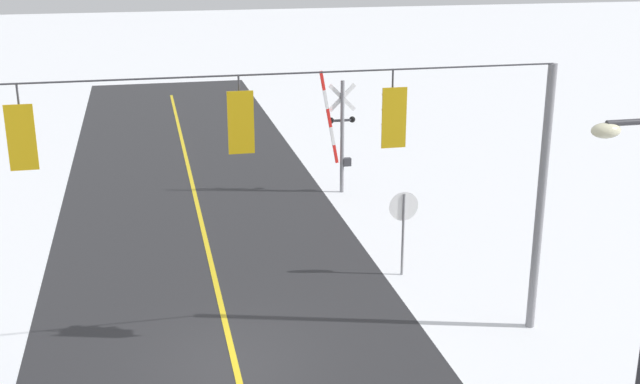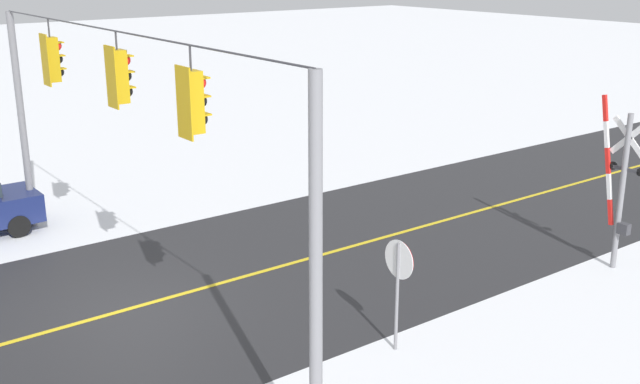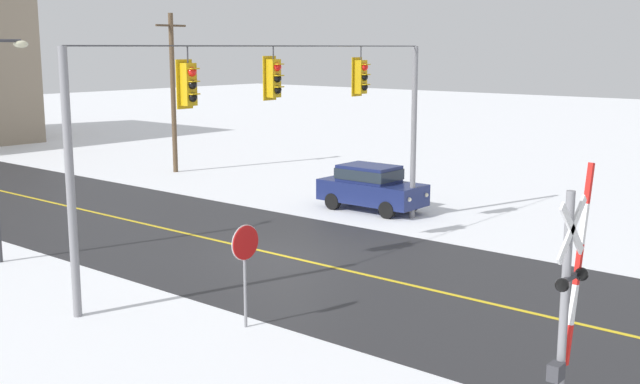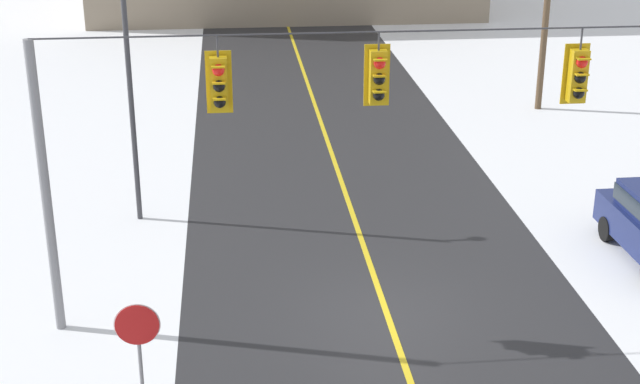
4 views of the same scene
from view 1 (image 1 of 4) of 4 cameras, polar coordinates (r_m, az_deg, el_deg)
The scene contains 4 objects.
ground_plane at distance 18.00m, azimuth -6.14°, elevation -11.67°, with size 160.00×160.00×0.00m, color white.
signal_span at distance 16.34m, azimuth -6.67°, elevation 1.32°, with size 14.20×0.47×6.22m.
stop_sign at distance 21.42m, azimuth 5.93°, elevation -1.61°, with size 0.80×0.09×2.35m.
railroad_crossing at distance 28.07m, azimuth 1.46°, elevation 4.38°, with size 1.31×0.31×4.36m.
Camera 1 is at (1.53, 15.56, 8.90)m, focal length 45.17 mm.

